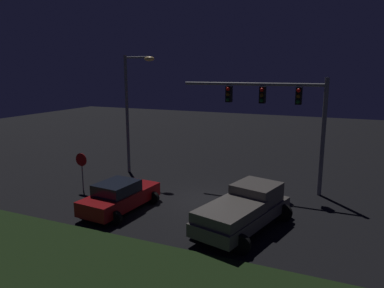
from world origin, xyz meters
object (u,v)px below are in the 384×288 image
(pickup_truck, at_px, (245,207))
(street_lamp_left, at_px, (132,100))
(car_sedan, at_px, (120,196))
(stop_sign, at_px, (82,164))
(traffic_signal_gantry, at_px, (279,106))

(pickup_truck, distance_m, street_lamp_left, 11.56)
(car_sedan, xyz_separation_m, street_lamp_left, (-3.03, 6.09, 4.19))
(stop_sign, bearing_deg, street_lamp_left, 80.79)
(street_lamp_left, relative_size, stop_sign, 3.52)
(pickup_truck, bearing_deg, car_sedan, 108.60)
(pickup_truck, height_order, traffic_signal_gantry, traffic_signal_gantry)
(traffic_signal_gantry, height_order, stop_sign, traffic_signal_gantry)
(traffic_signal_gantry, bearing_deg, pickup_truck, -92.21)
(pickup_truck, xyz_separation_m, traffic_signal_gantry, (0.23, 5.91, 3.90))
(pickup_truck, bearing_deg, traffic_signal_gantry, 12.30)
(car_sedan, bearing_deg, street_lamp_left, 31.48)
(street_lamp_left, bearing_deg, traffic_signal_gantry, 1.60)
(car_sedan, height_order, street_lamp_left, street_lamp_left)
(pickup_truck, relative_size, car_sedan, 1.26)
(traffic_signal_gantry, height_order, street_lamp_left, street_lamp_left)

